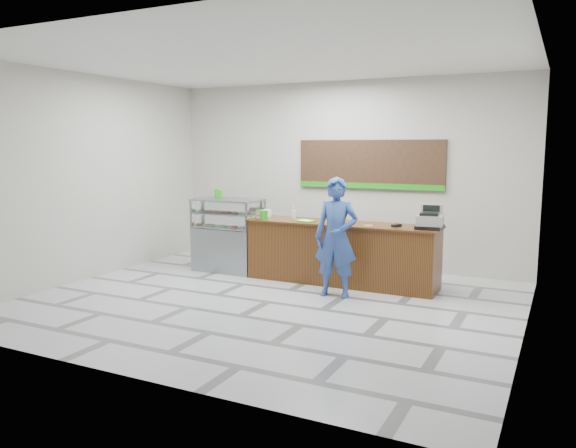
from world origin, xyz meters
The scene contains 16 objects.
floor centered at (0.00, 0.00, 0.00)m, with size 7.00×7.00×0.00m, color silver.
back_wall centered at (0.00, 3.00, 1.75)m, with size 7.00×7.00×0.00m, color #B9B4AA.
ceiling centered at (0.00, 0.00, 3.50)m, with size 7.00×7.00×0.00m, color silver.
sales_counter centered at (0.55, 1.55, 0.52)m, with size 3.26×0.76×1.03m.
display_case centered at (-1.67, 1.55, 0.68)m, with size 1.22×0.72×1.33m.
menu_board centered at (0.55, 2.96, 1.93)m, with size 2.80×0.06×0.90m.
cash_register centered at (2.02, 1.50, 1.17)m, with size 0.44×0.45×0.37m.
card_terminal centered at (1.50, 1.47, 1.05)m, with size 0.08×0.17×0.04m, color black.
serving_tray centered at (-0.06, 1.42, 1.04)m, with size 0.38×0.33×0.02m.
napkin_box centered at (-0.95, 1.69, 1.09)m, with size 0.14×0.14×0.12m, color white.
straw_cup centered at (-0.42, 1.74, 1.10)m, with size 0.09×0.09×0.13m, color silver.
promo_box centered at (-0.83, 1.31, 1.11)m, with size 0.18×0.12×0.16m, color #1E9A15.
donut_decal centered at (1.06, 1.43, 1.03)m, with size 0.15×0.15×0.00m, color #EA6889.
green_cup_left centered at (-2.07, 1.81, 1.41)m, with size 0.10×0.10×0.15m, color #1E9A15.
green_cup_right centered at (-1.88, 1.63, 1.40)m, with size 0.09×0.09×0.13m, color #1E9A15.
customer centered at (0.76, 0.78, 0.91)m, with size 0.67×0.44×1.83m, color #2C4A90.
Camera 1 is at (3.86, -7.08, 2.30)m, focal length 35.00 mm.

